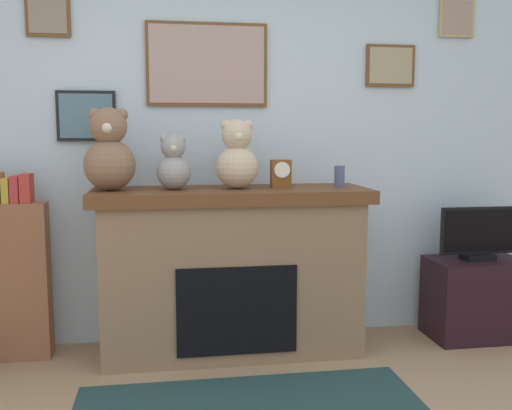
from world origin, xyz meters
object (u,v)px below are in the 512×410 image
(fireplace, at_px, (232,270))
(television, at_px, (479,235))
(mantel_clock, at_px, (281,174))
(tv_stand, at_px, (475,298))
(teddy_bear_brown, at_px, (109,153))
(teddy_bear_tan, at_px, (174,165))
(candle_jar, at_px, (339,176))
(teddy_bear_cream, at_px, (237,158))
(bookshelf, at_px, (13,273))

(fireplace, relative_size, television, 3.18)
(mantel_clock, bearing_deg, tv_stand, 0.00)
(tv_stand, height_order, mantel_clock, mantel_clock)
(teddy_bear_brown, height_order, teddy_bear_tan, teddy_bear_brown)
(candle_jar, bearing_deg, tv_stand, -0.08)
(mantel_clock, bearing_deg, candle_jar, 0.21)
(fireplace, distance_m, tv_stand, 1.68)
(tv_stand, xyz_separation_m, mantel_clock, (-1.35, -0.00, 0.86))
(teddy_bear_brown, distance_m, teddy_bear_cream, 0.76)
(teddy_bear_tan, bearing_deg, candle_jar, 0.02)
(candle_jar, bearing_deg, television, -0.16)
(tv_stand, relative_size, teddy_bear_brown, 1.27)
(tv_stand, distance_m, candle_jar, 1.28)
(bookshelf, height_order, teddy_bear_cream, teddy_bear_cream)
(bookshelf, height_order, tv_stand, bookshelf)
(teddy_bear_brown, xyz_separation_m, teddy_bear_tan, (0.38, 0.00, -0.07))
(teddy_bear_tan, relative_size, teddy_bear_cream, 0.79)
(fireplace, distance_m, teddy_bear_brown, 1.03)
(teddy_bear_cream, bearing_deg, teddy_bear_brown, -179.99)
(bookshelf, distance_m, tv_stand, 3.00)
(fireplace, relative_size, candle_jar, 12.46)
(tv_stand, height_order, teddy_bear_tan, teddy_bear_tan)
(candle_jar, bearing_deg, fireplace, 178.52)
(mantel_clock, relative_size, teddy_bear_brown, 0.36)
(candle_jar, distance_m, teddy_bear_brown, 1.42)
(fireplace, xyz_separation_m, teddy_bear_cream, (0.04, -0.02, 0.71))
(television, height_order, teddy_bear_brown, teddy_bear_brown)
(teddy_bear_brown, distance_m, teddy_bear_tan, 0.38)
(fireplace, xyz_separation_m, teddy_bear_brown, (-0.73, -0.02, 0.74))
(fireplace, distance_m, teddy_bear_cream, 0.71)
(television, relative_size, teddy_bear_brown, 1.09)
(television, distance_m, candle_jar, 1.05)
(fireplace, distance_m, teddy_bear_tan, 0.75)
(tv_stand, bearing_deg, bookshelf, 178.08)
(bookshelf, relative_size, television, 2.20)
(teddy_bear_tan, bearing_deg, teddy_bear_cream, -0.02)
(tv_stand, relative_size, teddy_bear_tan, 1.87)
(bookshelf, bearing_deg, teddy_bear_cream, -4.16)
(tv_stand, relative_size, television, 1.17)
(teddy_bear_tan, xyz_separation_m, teddy_bear_cream, (0.39, -0.00, 0.04))
(fireplace, relative_size, teddy_bear_cream, 4.00)
(fireplace, bearing_deg, television, -0.71)
(bookshelf, height_order, television, bookshelf)
(tv_stand, height_order, teddy_bear_brown, teddy_bear_brown)
(bookshelf, height_order, candle_jar, same)
(tv_stand, xyz_separation_m, teddy_bear_brown, (-2.38, 0.00, 0.99))
(mantel_clock, distance_m, teddy_bear_cream, 0.29)
(television, relative_size, teddy_bear_tan, 1.60)
(television, relative_size, teddy_bear_cream, 1.26)
(teddy_bear_tan, bearing_deg, fireplace, 2.96)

